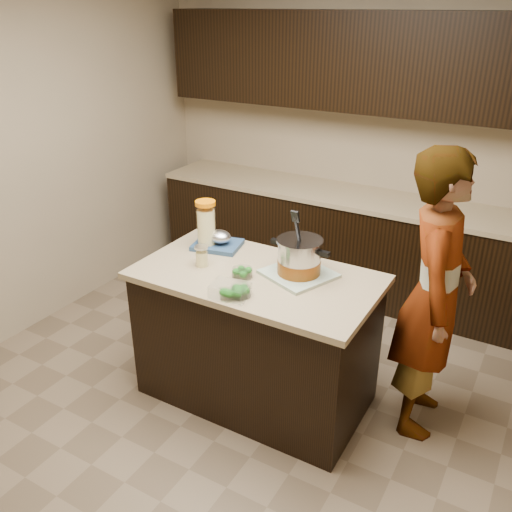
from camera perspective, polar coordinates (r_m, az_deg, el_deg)
The scene contains 13 objects.
ground_plane at distance 3.74m, azimuth -0.00°, elevation -14.30°, with size 4.00×4.00×0.00m, color brown.
room_shell at distance 2.96m, azimuth -0.00°, elevation 12.26°, with size 4.04×4.04×2.72m.
back_cabinets at distance 4.70m, azimuth 10.77°, elevation 6.93°, with size 3.60×0.63×2.33m.
island at distance 3.47m, azimuth -0.00°, elevation -8.52°, with size 1.46×0.81×0.90m.
dish_towel at distance 3.23m, azimuth 4.51°, elevation -1.89°, with size 0.36×0.36×0.02m, color #517959.
stock_pot at distance 3.19m, azimuth 4.56°, elevation -0.29°, with size 0.38×0.29×0.38m.
lemonade_pitcher at distance 3.55m, azimuth -5.26°, elevation 3.10°, with size 0.15×0.15×0.32m.
mason_jar at distance 3.34m, azimuth -5.74°, elevation -0.05°, with size 0.09×0.09×0.14m.
broccoli_tub_left at distance 3.19m, azimuth -1.46°, elevation -1.83°, with size 0.16×0.16×0.06m.
broccoli_tub_right at distance 3.00m, azimuth -1.63°, elevation -3.80°, with size 0.15×0.15×0.05m.
broccoli_tub_rect at distance 2.99m, azimuth -2.75°, elevation -3.70°, with size 0.23×0.18×0.07m.
blue_tray at distance 3.59m, azimuth -3.98°, elevation 1.50°, with size 0.35×0.30×0.11m.
person at distance 3.24m, azimuth 18.26°, elevation -4.07°, with size 0.63×0.41×1.73m, color gray.
Camera 1 is at (1.45, -2.50, 2.38)m, focal length 38.00 mm.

